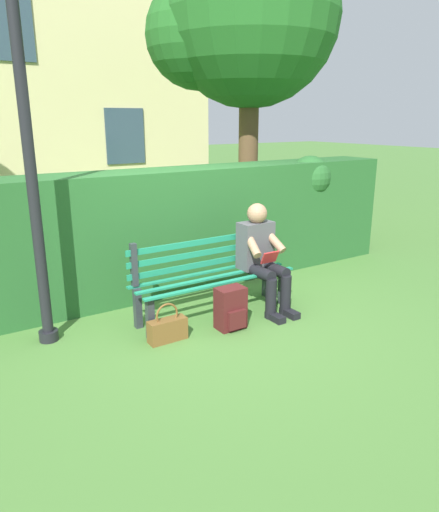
{
  "coord_description": "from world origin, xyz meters",
  "views": [
    {
      "loc": [
        2.55,
        4.01,
        2.04
      ],
      "look_at": [
        0.0,
        0.1,
        0.69
      ],
      "focal_mm": 33.25,
      "sensor_mm": 36.0,
      "label": 1
    }
  ],
  "objects_px": {
    "person_seated": "(262,255)",
    "tree": "(241,21)",
    "handbag": "(167,329)",
    "park_bench": "(211,274)",
    "backpack": "(231,308)",
    "lamp_post": "(22,93)"
  },
  "relations": [
    {
      "from": "backpack",
      "to": "handbag",
      "type": "relative_size",
      "value": 1.12
    },
    {
      "from": "handbag",
      "to": "lamp_post",
      "type": "bearing_deg",
      "value": -33.45
    },
    {
      "from": "person_seated",
      "to": "handbag",
      "type": "xyz_separation_m",
      "value": [
        1.26,
        0.18,
        -0.49
      ]
    },
    {
      "from": "person_seated",
      "to": "tree",
      "type": "distance_m",
      "value": 4.12
    },
    {
      "from": "backpack",
      "to": "handbag",
      "type": "height_order",
      "value": "backpack"
    },
    {
      "from": "backpack",
      "to": "park_bench",
      "type": "bearing_deg",
      "value": -95.71
    },
    {
      "from": "backpack",
      "to": "tree",
      "type": "bearing_deg",
      "value": -126.64
    },
    {
      "from": "person_seated",
      "to": "lamp_post",
      "type": "xyz_separation_m",
      "value": [
        2.21,
        -0.44,
        1.63
      ]
    },
    {
      "from": "park_bench",
      "to": "person_seated",
      "type": "height_order",
      "value": "person_seated"
    },
    {
      "from": "park_bench",
      "to": "person_seated",
      "type": "distance_m",
      "value": 0.6
    },
    {
      "from": "backpack",
      "to": "lamp_post",
      "type": "relative_size",
      "value": 0.12
    },
    {
      "from": "person_seated",
      "to": "backpack",
      "type": "relative_size",
      "value": 2.71
    },
    {
      "from": "park_bench",
      "to": "handbag",
      "type": "xyz_separation_m",
      "value": [
        0.71,
        0.36,
        -0.32
      ]
    },
    {
      "from": "person_seated",
      "to": "lamp_post",
      "type": "relative_size",
      "value": 0.34
    },
    {
      "from": "park_bench",
      "to": "handbag",
      "type": "distance_m",
      "value": 0.86
    },
    {
      "from": "backpack",
      "to": "handbag",
      "type": "distance_m",
      "value": 0.68
    },
    {
      "from": "handbag",
      "to": "lamp_post",
      "type": "height_order",
      "value": "lamp_post"
    },
    {
      "from": "handbag",
      "to": "lamp_post",
      "type": "xyz_separation_m",
      "value": [
        0.95,
        -0.63,
        2.12
      ]
    },
    {
      "from": "tree",
      "to": "handbag",
      "type": "relative_size",
      "value": 12.84
    },
    {
      "from": "park_bench",
      "to": "backpack",
      "type": "height_order",
      "value": "park_bench"
    },
    {
      "from": "park_bench",
      "to": "tree",
      "type": "xyz_separation_m",
      "value": [
        -2.06,
        -2.38,
        3.03
      ]
    },
    {
      "from": "tree",
      "to": "handbag",
      "type": "bearing_deg",
      "value": 44.68
    }
  ]
}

